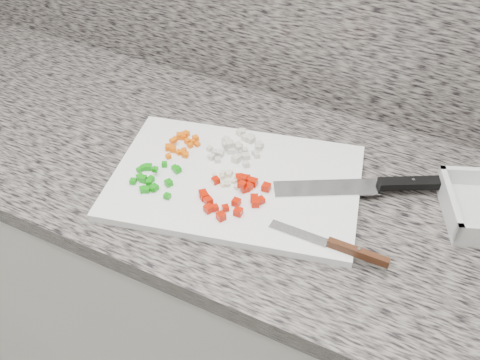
# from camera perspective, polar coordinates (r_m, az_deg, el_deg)

# --- Properties ---
(cabinet) EXTENTS (3.92, 0.62, 0.86)m
(cabinet) POSITION_cam_1_polar(r_m,az_deg,el_deg) (1.47, 1.61, -13.26)
(cabinet) COLOR silver
(cabinet) RESTS_ON ground
(countertop) EXTENTS (3.96, 0.64, 0.04)m
(countertop) POSITION_cam_1_polar(r_m,az_deg,el_deg) (1.13, 2.04, -0.15)
(countertop) COLOR slate
(countertop) RESTS_ON cabinet
(cutting_board) EXTENTS (0.56, 0.44, 0.02)m
(cutting_board) POSITION_cam_1_polar(r_m,az_deg,el_deg) (1.09, -0.47, -0.16)
(cutting_board) COLOR white
(cutting_board) RESTS_ON countertop
(carrot_pile) EXTENTS (0.06, 0.10, 0.02)m
(carrot_pile) POSITION_cam_1_polar(r_m,az_deg,el_deg) (1.17, -6.32, 3.89)
(carrot_pile) COLOR #E95C05
(carrot_pile) RESTS_ON cutting_board
(onion_pile) EXTENTS (0.12, 0.12, 0.02)m
(onion_pile) POSITION_cam_1_polar(r_m,az_deg,el_deg) (1.15, -0.18, 3.57)
(onion_pile) COLOR beige
(onion_pile) RESTS_ON cutting_board
(green_pepper_pile) EXTENTS (0.11, 0.10, 0.02)m
(green_pepper_pile) POSITION_cam_1_polar(r_m,az_deg,el_deg) (1.09, -9.27, 0.17)
(green_pepper_pile) COLOR #0E8D0C
(green_pepper_pile) RESTS_ON cutting_board
(red_pepper_pile) EXTENTS (0.13, 0.14, 0.02)m
(red_pepper_pile) POSITION_cam_1_polar(r_m,az_deg,el_deg) (1.04, -0.44, -1.53)
(red_pepper_pile) COLOR #BB1402
(red_pepper_pile) RESTS_ON cutting_board
(garlic_pile) EXTENTS (0.07, 0.05, 0.01)m
(garlic_pile) POSITION_cam_1_polar(r_m,az_deg,el_deg) (1.08, -1.47, 0.18)
(garlic_pile) COLOR beige
(garlic_pile) RESTS_ON cutting_board
(chef_knife) EXTENTS (0.32, 0.20, 0.02)m
(chef_knife) POSITION_cam_1_polar(r_m,az_deg,el_deg) (1.10, 14.97, -0.51)
(chef_knife) COLOR #BBBEC2
(chef_knife) RESTS_ON cutting_board
(paring_knife) EXTENTS (0.22, 0.02, 0.02)m
(paring_knife) POSITION_cam_1_polar(r_m,az_deg,el_deg) (0.96, 10.87, -7.09)
(paring_knife) COLOR #BBBEC2
(paring_knife) RESTS_ON cutting_board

